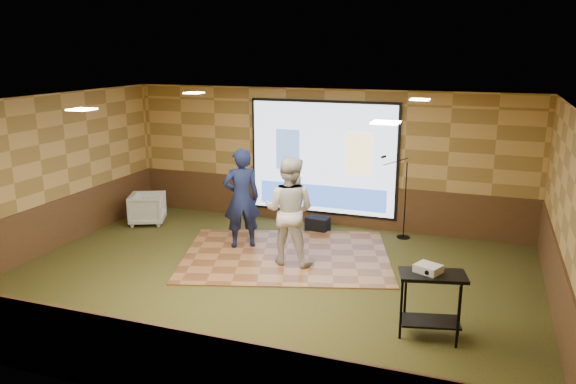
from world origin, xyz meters
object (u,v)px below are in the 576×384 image
(dance_floor, at_px, (286,255))
(banquet_chair, at_px, (148,209))
(projector, at_px, (428,269))
(mic_stand, at_px, (402,215))
(player_right, at_px, (289,211))
(duffel_bag, at_px, (318,224))
(player_left, at_px, (242,198))
(projector_screen, at_px, (323,159))
(av_table, at_px, (432,293))

(dance_floor, xyz_separation_m, banquet_chair, (-3.63, 0.89, 0.33))
(projector, bearing_deg, mic_stand, 127.83)
(player_right, xyz_separation_m, banquet_chair, (-3.81, 1.23, -0.67))
(banquet_chair, relative_size, duffel_bag, 1.58)
(projector, relative_size, banquet_chair, 0.42)
(mic_stand, height_order, banquet_chair, mic_stand)
(mic_stand, bearing_deg, player_right, -103.87)
(mic_stand, relative_size, banquet_chair, 2.27)
(player_right, height_order, mic_stand, player_right)
(projector, bearing_deg, player_left, 172.82)
(player_left, distance_m, mic_stand, 3.35)
(player_right, bearing_deg, projector_screen, -86.54)
(projector_screen, height_order, player_right, projector_screen)
(projector_screen, relative_size, dance_floor, 0.86)
(player_left, bearing_deg, projector, 115.45)
(player_right, relative_size, av_table, 2.14)
(banquet_chair, xyz_separation_m, duffel_bag, (3.74, 0.79, -0.20))
(av_table, distance_m, mic_stand, 4.19)
(player_left, bearing_deg, mic_stand, 177.73)
(player_right, bearing_deg, duffel_bag, -87.41)
(projector, xyz_separation_m, banquet_chair, (-6.44, 3.08, -0.63))
(av_table, distance_m, duffel_bag, 4.81)
(av_table, bearing_deg, dance_floor, 142.35)
(player_left, height_order, projector, player_left)
(projector_screen, relative_size, projector, 10.37)
(dance_floor, relative_size, projector, 12.00)
(player_right, bearing_deg, projector, 145.58)
(player_left, height_order, duffel_bag, player_left)
(projector_screen, bearing_deg, player_right, -87.27)
(projector_screen, xyz_separation_m, banquet_chair, (-3.69, -1.29, -1.13))
(dance_floor, distance_m, mic_stand, 2.67)
(player_right, height_order, banquet_chair, player_right)
(player_left, relative_size, av_table, 2.13)
(dance_floor, bearing_deg, projector, -37.98)
(player_right, relative_size, banquet_chair, 2.60)
(av_table, xyz_separation_m, banquet_chair, (-6.51, 3.11, -0.29))
(dance_floor, xyz_separation_m, mic_stand, (1.87, 1.84, 0.48))
(projector_screen, xyz_separation_m, player_left, (-1.04, -2.01, -0.47))
(projector, bearing_deg, av_table, 3.14)
(projector, height_order, duffel_bag, projector)
(banquet_chair, height_order, duffel_bag, banquet_chair)
(player_right, xyz_separation_m, duffel_bag, (-0.07, 2.02, -0.86))
(av_table, xyz_separation_m, projector, (-0.07, 0.03, 0.34))
(player_left, relative_size, banquet_chair, 2.59)
(player_right, bearing_deg, av_table, 145.89)
(projector_screen, xyz_separation_m, duffel_bag, (0.05, -0.50, -1.33))
(dance_floor, bearing_deg, projector_screen, 88.39)
(projector_screen, relative_size, duffel_bag, 6.91)
(player_right, xyz_separation_m, av_table, (2.70, -1.88, -0.38))
(projector_screen, height_order, projector, projector_screen)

